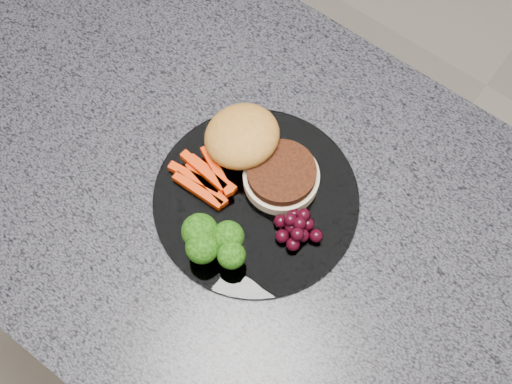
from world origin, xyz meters
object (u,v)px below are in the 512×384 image
grape_bunch (297,228)px  burger (256,152)px  island_cabinet (285,328)px  plate (256,199)px

grape_bunch → burger: bearing=153.8°
island_cabinet → grape_bunch: size_ratio=19.05×
island_cabinet → plate: plate is taller
plate → grape_bunch: 0.07m
plate → burger: 0.06m
island_cabinet → burger: size_ratio=7.30×
grape_bunch → plate: bearing=175.2°
plate → burger: (-0.03, 0.04, 0.03)m
island_cabinet → grape_bunch: 0.49m
plate → grape_bunch: (0.07, -0.01, 0.02)m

